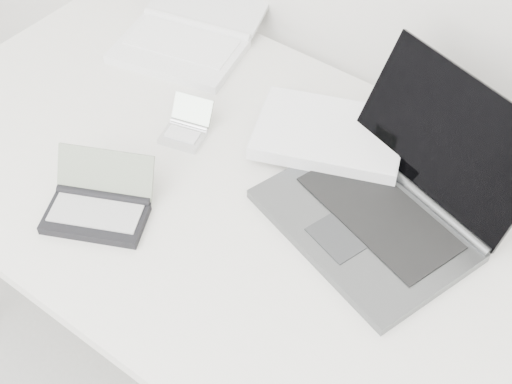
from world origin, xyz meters
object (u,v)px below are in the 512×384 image
Objects in this scene: laptop_large at (365,174)px; palmtop_charcoal at (98,206)px; desk at (282,225)px; netbook_open_white at (189,34)px.

palmtop_charcoal is (-0.35, -0.34, -0.02)m from laptop_large.
netbook_open_white reaches higher than desk.
desk is at bearing 12.96° from palmtop_charcoal.
laptop_large is 1.39× the size of netbook_open_white.
palmtop_charcoal is (-0.26, -0.21, 0.07)m from desk.
palmtop_charcoal is at bearing -80.50° from netbook_open_white.
netbook_open_white is (-0.55, 0.15, -0.02)m from laptop_large.
desk is 0.55m from netbook_open_white.
netbook_open_white is at bearing -178.10° from laptop_large.
laptop_large is at bearing 55.89° from desk.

